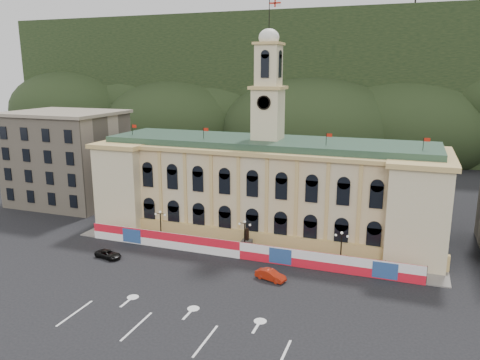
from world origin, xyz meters
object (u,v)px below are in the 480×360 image
(red_sedan, at_px, (271,275))
(black_suv, at_px, (108,254))
(statue, at_px, (247,244))
(lamp_center, at_px, (245,234))

(red_sedan, height_order, black_suv, red_sedan)
(statue, height_order, red_sedan, statue)
(lamp_center, distance_m, black_suv, 19.97)
(statue, relative_size, black_suv, 0.85)
(lamp_center, xyz_separation_m, red_sedan, (6.14, -7.29, -2.40))
(statue, relative_size, lamp_center, 0.72)
(statue, xyz_separation_m, black_suv, (-17.97, -9.35, -0.62))
(lamp_center, height_order, red_sedan, lamp_center)
(lamp_center, height_order, black_suv, lamp_center)
(statue, bearing_deg, red_sedan, -53.47)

